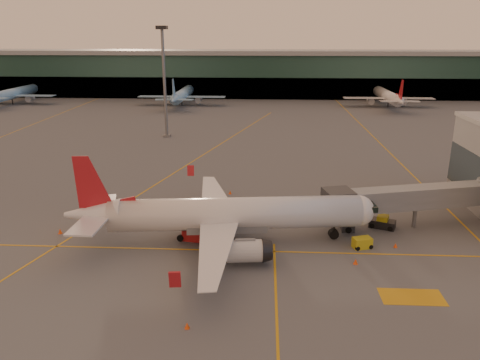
# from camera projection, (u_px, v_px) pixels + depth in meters

# --- Properties ---
(ground) EXTENTS (600.00, 600.00, 0.00)m
(ground) POSITION_uv_depth(u_px,v_px,m) (228.00, 272.00, 49.46)
(ground) COLOR #4C4F54
(ground) RESTS_ON ground
(taxi_markings) EXTENTS (100.12, 173.00, 0.01)m
(taxi_markings) POSITION_uv_depth(u_px,v_px,m) (209.00, 161.00, 92.19)
(taxi_markings) COLOR #C98F12
(taxi_markings) RESTS_ON ground
(terminal) EXTENTS (400.00, 20.00, 17.60)m
(terminal) POSITION_uv_depth(u_px,v_px,m) (256.00, 74.00, 181.79)
(terminal) COLOR #19382D
(terminal) RESTS_ON ground
(mast_west_near) EXTENTS (2.40, 2.40, 25.60)m
(mast_west_near) POSITION_uv_depth(u_px,v_px,m) (164.00, 74.00, 108.83)
(mast_west_near) COLOR slate
(mast_west_near) RESTS_ON ground
(distant_aircraft_row) EXTENTS (290.00, 34.00, 13.00)m
(distant_aircraft_row) POSITION_uv_depth(u_px,v_px,m) (194.00, 105.00, 162.87)
(distant_aircraft_row) COLOR #7FAED5
(distant_aircraft_row) RESTS_ON ground
(main_airplane) EXTENTS (36.59, 33.07, 11.04)m
(main_airplane) POSITION_uv_depth(u_px,v_px,m) (225.00, 215.00, 55.10)
(main_airplane) COLOR silver
(main_airplane) RESTS_ON ground
(jet_bridge) EXTENTS (25.35, 9.24, 5.59)m
(jet_bridge) POSITION_uv_depth(u_px,v_px,m) (426.00, 198.00, 60.04)
(jet_bridge) COLOR slate
(jet_bridge) RESTS_ON ground
(catering_truck) EXTENTS (5.57, 3.18, 4.08)m
(catering_truck) POSITION_uv_depth(u_px,v_px,m) (194.00, 221.00, 56.65)
(catering_truck) COLOR maroon
(catering_truck) RESTS_ON ground
(gpu_cart) EXTENTS (2.48, 1.92, 1.28)m
(gpu_cart) POSITION_uv_depth(u_px,v_px,m) (362.00, 243.00, 54.73)
(gpu_cart) COLOR gold
(gpu_cart) RESTS_ON ground
(pushback_tug) EXTENTS (3.63, 2.82, 1.66)m
(pushback_tug) POSITION_uv_depth(u_px,v_px,m) (382.00, 223.00, 60.41)
(pushback_tug) COLOR black
(pushback_tug) RESTS_ON ground
(cone_nose) EXTENTS (0.43, 0.43, 0.55)m
(cone_nose) POSITION_uv_depth(u_px,v_px,m) (396.00, 245.00, 54.96)
(cone_nose) COLOR #F54B0C
(cone_nose) RESTS_ON ground
(cone_tail) EXTENTS (0.51, 0.51, 0.64)m
(cone_tail) POSITION_uv_depth(u_px,v_px,m) (60.00, 231.00, 58.72)
(cone_tail) COLOR #F54B0C
(cone_tail) RESTS_ON ground
(cone_wing_right) EXTENTS (0.45, 0.45, 0.57)m
(cone_wing_right) POSITION_uv_depth(u_px,v_px,m) (187.00, 326.00, 39.90)
(cone_wing_right) COLOR #F54B0C
(cone_wing_right) RESTS_ON ground
(cone_wing_left) EXTENTS (0.46, 0.46, 0.58)m
(cone_wing_left) POSITION_uv_depth(u_px,v_px,m) (230.00, 192.00, 73.09)
(cone_wing_left) COLOR #F54B0C
(cone_wing_left) RESTS_ON ground
(cone_fwd) EXTENTS (0.49, 0.49, 0.63)m
(cone_fwd) POSITION_uv_depth(u_px,v_px,m) (356.00, 261.00, 50.99)
(cone_fwd) COLOR #F54B0C
(cone_fwd) RESTS_ON ground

